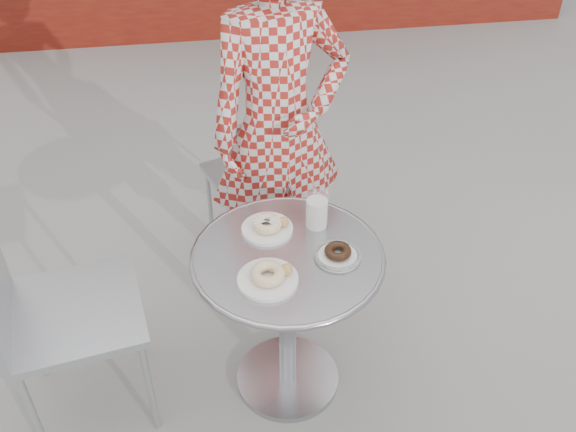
{
  "coord_description": "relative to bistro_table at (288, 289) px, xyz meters",
  "views": [
    {
      "loc": [
        -0.27,
        -1.63,
        2.18
      ],
      "look_at": [
        0.0,
        0.15,
        0.76
      ],
      "focal_mm": 40.0,
      "sensor_mm": 36.0,
      "label": 1
    }
  ],
  "objects": [
    {
      "name": "ground",
      "position": [
        0.02,
        -0.02,
        -0.52
      ],
      "size": [
        60.0,
        60.0,
        0.0
      ],
      "primitive_type": "plane",
      "color": "#9D9A95",
      "rests_on": "ground"
    },
    {
      "name": "bistro_table",
      "position": [
        0.0,
        0.0,
        0.0
      ],
      "size": [
        0.69,
        0.69,
        0.7
      ],
      "rotation": [
        0.0,
        0.0,
        -0.13
      ],
      "color": "#B7B7BC",
      "rests_on": "ground"
    },
    {
      "name": "chair_far",
      "position": [
        -0.03,
        0.89,
        -0.27
      ],
      "size": [
        0.5,
        0.51,
        0.83
      ],
      "rotation": [
        0.0,
        0.0,
        3.48
      ],
      "color": "#B0B3B9",
      "rests_on": "ground"
    },
    {
      "name": "chair_left",
      "position": [
        -0.78,
        0.02,
        -0.22
      ],
      "size": [
        0.55,
        0.54,
        0.99
      ],
      "rotation": [
        0.0,
        0.0,
        1.74
      ],
      "color": "#B0B3B9",
      "rests_on": "ground"
    },
    {
      "name": "seated_person",
      "position": [
        0.06,
        0.63,
        0.31
      ],
      "size": [
        0.68,
        0.52,
        1.66
      ],
      "primitive_type": "imported",
      "rotation": [
        0.0,
        0.0,
        0.22
      ],
      "color": "#A9211A",
      "rests_on": "ground"
    },
    {
      "name": "plate_far",
      "position": [
        -0.05,
        0.14,
        0.19
      ],
      "size": [
        0.19,
        0.19,
        0.05
      ],
      "rotation": [
        0.0,
        0.0,
        -0.34
      ],
      "color": "white",
      "rests_on": "bistro_table"
    },
    {
      "name": "plate_near",
      "position": [
        -0.08,
        -0.12,
        0.19
      ],
      "size": [
        0.2,
        0.2,
        0.05
      ],
      "rotation": [
        0.0,
        0.0,
        -0.19
      ],
      "color": "white",
      "rests_on": "bistro_table"
    },
    {
      "name": "plate_checker",
      "position": [
        0.17,
        -0.04,
        0.18
      ],
      "size": [
        0.16,
        0.16,
        0.04
      ],
      "rotation": [
        0.0,
        0.0,
        0.14
      ],
      "color": "white",
      "rests_on": "bistro_table"
    },
    {
      "name": "milk_cup",
      "position": [
        0.13,
        0.15,
        0.23
      ],
      "size": [
        0.09,
        0.09,
        0.13
      ],
      "rotation": [
        0.0,
        0.0,
        -0.0
      ],
      "color": "white",
      "rests_on": "bistro_table"
    }
  ]
}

